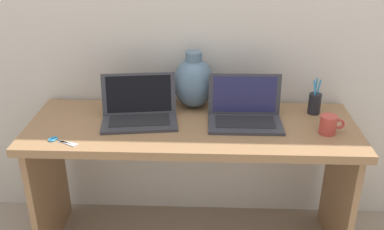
% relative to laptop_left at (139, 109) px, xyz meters
% --- Properties ---
extents(back_wall, '(4.40, 0.04, 2.40)m').
position_rel_laptop_left_xyz_m(back_wall, '(0.26, 0.27, 0.43)').
color(back_wall, beige).
rests_on(back_wall, ground).
extents(desk, '(1.58, 0.55, 0.71)m').
position_rel_laptop_left_xyz_m(desk, '(0.26, -0.05, -0.20)').
color(desk, olive).
rests_on(desk, ground).
extents(laptop_left, '(0.39, 0.27, 0.22)m').
position_rel_laptop_left_xyz_m(laptop_left, '(0.00, 0.00, 0.00)').
color(laptop_left, '#333338').
rests_on(laptop_left, desk).
extents(laptop_right, '(0.35, 0.23, 0.22)m').
position_rel_laptop_left_xyz_m(laptop_right, '(0.51, 0.01, 0.00)').
color(laptop_right, '#333338').
rests_on(laptop_right, desk).
extents(green_vase, '(0.21, 0.21, 0.30)m').
position_rel_laptop_left_xyz_m(green_vase, '(0.26, 0.17, 0.08)').
color(green_vase, slate).
rests_on(green_vase, desk).
extents(coffee_mug, '(0.11, 0.08, 0.09)m').
position_rel_laptop_left_xyz_m(coffee_mug, '(0.89, -0.11, -0.01)').
color(coffee_mug, '#B23D33').
rests_on(coffee_mug, desk).
extents(pen_cup, '(0.06, 0.06, 0.18)m').
position_rel_laptop_left_xyz_m(pen_cup, '(0.87, 0.11, -0.00)').
color(pen_cup, black).
rests_on(pen_cup, desk).
extents(scissors, '(0.14, 0.09, 0.01)m').
position_rel_laptop_left_xyz_m(scissors, '(-0.33, -0.24, -0.05)').
color(scissors, '#B7B7BC').
rests_on(scissors, desk).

